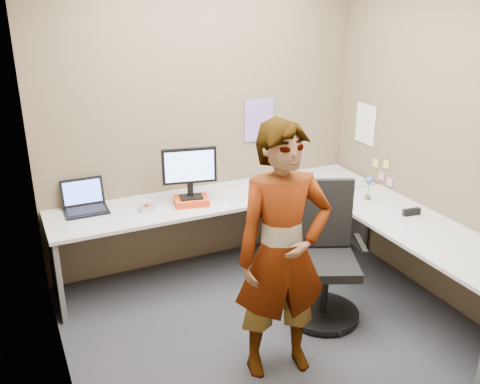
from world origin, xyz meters
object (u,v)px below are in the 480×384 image
desk (294,228)px  monitor (190,169)px  person (283,253)px  office_chair (324,265)px

desk → monitor: (-0.72, 0.55, 0.46)m
desk → person: bearing=-125.1°
desk → person: person is taller
desk → office_chair: 0.45m
monitor → person: person is taller
desk → monitor: size_ratio=6.51×
monitor → person: (0.13, -1.38, -0.17)m
person → desk: bearing=63.2°
office_chair → person: bearing=-123.0°
desk → office_chair: bearing=-86.0°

